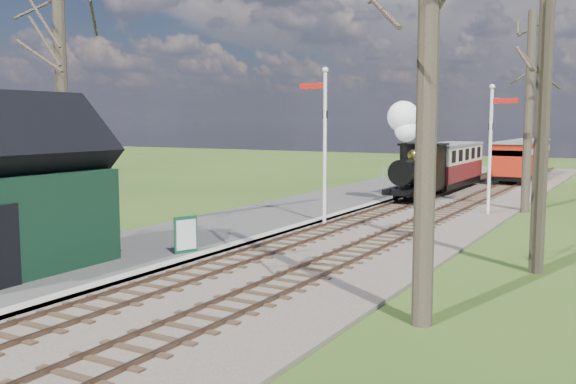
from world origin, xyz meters
The scene contains 16 objects.
distant_hills centered at (1.40, 64.38, -16.21)m, with size 114.40×48.00×22.02m.
ballast_bed centered at (1.30, 22.00, 0.05)m, with size 8.00×60.00×0.10m, color brown.
track_near centered at (0.00, 22.00, 0.10)m, with size 1.60×60.00×0.15m.
track_far centered at (2.60, 22.00, 0.10)m, with size 1.60×60.00×0.15m.
platform centered at (-3.50, 14.00, 0.10)m, with size 5.00×44.00×0.20m, color #474442.
coping_strip centered at (-1.20, 14.00, 0.10)m, with size 0.40×44.00×0.21m, color #B2AD9E.
semaphore_near centered at (-0.77, 16.00, 3.62)m, with size 1.22×0.24×6.22m.
semaphore_far centered at (4.37, 22.00, 3.35)m, with size 1.22×0.24×5.72m.
bare_trees centered at (1.33, 10.10, 5.21)m, with size 15.51×22.39×12.00m.
fence_line centered at (0.30, 36.00, 0.55)m, with size 12.60×0.08×1.00m.
locomotive centered at (-0.01, 24.80, 2.24)m, with size 1.96×4.58×4.90m.
coach centered at (0.00, 30.87, 1.64)m, with size 2.29×7.84×2.41m.
red_carriage_a centered at (2.60, 37.40, 1.54)m, with size 2.13×5.28×2.24m.
red_carriage_b centered at (2.60, 42.90, 1.54)m, with size 2.13×5.28×2.24m.
sign_board centered at (-1.66, 8.54, 0.76)m, with size 0.35×0.73×1.11m.
bench centered at (-3.10, 6.45, 0.54)m, with size 0.40×1.28×0.73m.
Camera 1 is at (10.43, -6.45, 4.18)m, focal length 40.00 mm.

